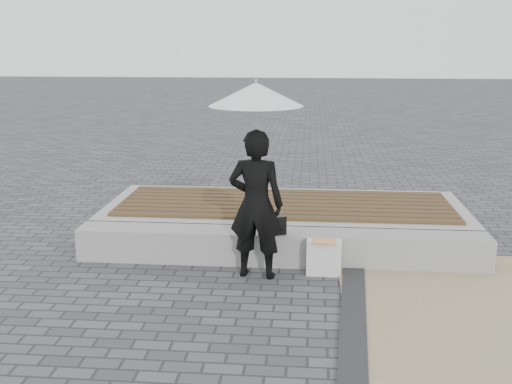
{
  "coord_description": "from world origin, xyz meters",
  "views": [
    {
      "loc": [
        0.32,
        -5.45,
        2.64
      ],
      "look_at": [
        -0.26,
        1.12,
        1.0
      ],
      "focal_mm": 42.64,
      "sensor_mm": 36.0,
      "label": 1
    }
  ],
  "objects_px": {
    "handbag": "(272,226)",
    "canvas_tote": "(324,257)",
    "parasol": "(256,94)",
    "seating_ledge": "(280,246)",
    "woman": "(256,204)"
  },
  "relations": [
    {
      "from": "parasol",
      "to": "seating_ledge",
      "type": "bearing_deg",
      "value": 61.62
    },
    {
      "from": "parasol",
      "to": "handbag",
      "type": "relative_size",
      "value": 4.09
    },
    {
      "from": "woman",
      "to": "handbag",
      "type": "distance_m",
      "value": 0.49
    },
    {
      "from": "woman",
      "to": "canvas_tote",
      "type": "xyz_separation_m",
      "value": [
        0.78,
        0.11,
        -0.65
      ]
    },
    {
      "from": "woman",
      "to": "seating_ledge",
      "type": "bearing_deg",
      "value": -111.87
    },
    {
      "from": "parasol",
      "to": "canvas_tote",
      "type": "bearing_deg",
      "value": 7.94
    },
    {
      "from": "seating_ledge",
      "to": "handbag",
      "type": "bearing_deg",
      "value": -118.99
    },
    {
      "from": "canvas_tote",
      "to": "handbag",
      "type": "bearing_deg",
      "value": 162.64
    },
    {
      "from": "handbag",
      "to": "canvas_tote",
      "type": "distance_m",
      "value": 0.71
    },
    {
      "from": "woman",
      "to": "canvas_tote",
      "type": "height_order",
      "value": "woman"
    },
    {
      "from": "seating_ledge",
      "to": "handbag",
      "type": "height_order",
      "value": "handbag"
    },
    {
      "from": "woman",
      "to": "handbag",
      "type": "xyz_separation_m",
      "value": [
        0.17,
        0.31,
        -0.34
      ]
    },
    {
      "from": "parasol",
      "to": "handbag",
      "type": "xyz_separation_m",
      "value": [
        0.17,
        0.31,
        -1.57
      ]
    },
    {
      "from": "woman",
      "to": "canvas_tote",
      "type": "relative_size",
      "value": 4.09
    },
    {
      "from": "seating_ledge",
      "to": "parasol",
      "type": "relative_size",
      "value": 3.8
    }
  ]
}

